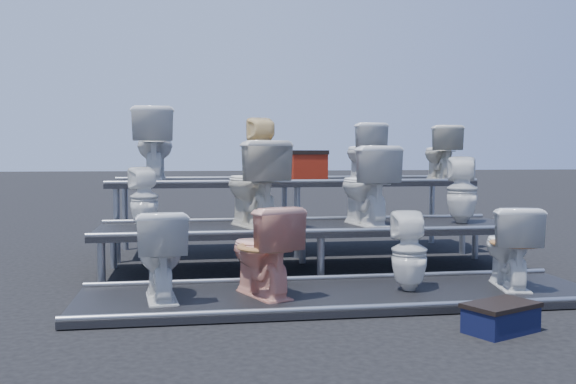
{
  "coord_description": "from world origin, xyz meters",
  "views": [
    {
      "loc": [
        -1.23,
        -6.28,
        1.17
      ],
      "look_at": [
        -0.22,
        0.1,
        0.8
      ],
      "focal_mm": 40.0,
      "sensor_mm": 36.0,
      "label": 1
    }
  ],
  "objects": [
    {
      "name": "tier_mid",
      "position": [
        0.0,
        0.0,
        0.23
      ],
      "size": [
        4.2,
        1.2,
        0.46
      ],
      "primitive_type": "cube",
      "color": "black",
      "rests_on": "ground"
    },
    {
      "name": "red_crate",
      "position": [
        0.18,
        1.27,
        1.02
      ],
      "size": [
        0.49,
        0.42,
        0.31
      ],
      "primitive_type": "cube",
      "rotation": [
        0.0,
        0.0,
        0.18
      ],
      "color": "maroon",
      "rests_on": "tier_back"
    },
    {
      "name": "tier_back",
      "position": [
        0.0,
        1.3,
        0.43
      ],
      "size": [
        4.2,
        1.2,
        0.86
      ],
      "primitive_type": "cube",
      "color": "black",
      "rests_on": "ground"
    },
    {
      "name": "toilet_11",
      "position": [
        1.89,
        1.3,
        1.19
      ],
      "size": [
        0.41,
        0.67,
        0.66
      ],
      "primitive_type": "imported",
      "rotation": [
        0.0,
        0.0,
        3.09
      ],
      "color": "beige",
      "rests_on": "tier_back"
    },
    {
      "name": "toilet_5",
      "position": [
        -0.58,
        0.0,
        0.88
      ],
      "size": [
        0.69,
        0.93,
        0.85
      ],
      "primitive_type": "imported",
      "rotation": [
        0.0,
        0.0,
        3.44
      ],
      "color": "beige",
      "rests_on": "tier_mid"
    },
    {
      "name": "ground",
      "position": [
        0.0,
        0.0,
        0.0
      ],
      "size": [
        80.0,
        80.0,
        0.0
      ],
      "primitive_type": "plane",
      "color": "black",
      "rests_on": "ground"
    },
    {
      "name": "tier_front",
      "position": [
        0.0,
        -1.3,
        0.03
      ],
      "size": [
        4.2,
        1.2,
        0.06
      ],
      "primitive_type": "cube",
      "color": "black",
      "rests_on": "ground"
    },
    {
      "name": "toilet_2",
      "position": [
        0.56,
        -1.3,
        0.38
      ],
      "size": [
        0.34,
        0.34,
        0.65
      ],
      "primitive_type": "imported",
      "rotation": [
        0.0,
        0.0,
        2.97
      ],
      "color": "white",
      "rests_on": "tier_front"
    },
    {
      "name": "toilet_4",
      "position": [
        -1.63,
        0.0,
        0.76
      ],
      "size": [
        0.34,
        0.35,
        0.6
      ],
      "primitive_type": "imported",
      "rotation": [
        0.0,
        0.0,
        3.47
      ],
      "color": "white",
      "rests_on": "tier_mid"
    },
    {
      "name": "toilet_7",
      "position": [
        1.6,
        0.0,
        0.81
      ],
      "size": [
        0.4,
        0.41,
        0.69
      ],
      "primitive_type": "imported",
      "rotation": [
        0.0,
        0.0,
        2.8
      ],
      "color": "white",
      "rests_on": "tier_mid"
    },
    {
      "name": "toilet_9",
      "position": [
        -0.33,
        1.3,
        1.24
      ],
      "size": [
        0.38,
        0.39,
        0.76
      ],
      "primitive_type": "imported",
      "rotation": [
        0.0,
        0.0,
        3.27
      ],
      "color": "#F5D895",
      "rests_on": "tier_back"
    },
    {
      "name": "toilet_3",
      "position": [
        1.44,
        -1.3,
        0.4
      ],
      "size": [
        0.51,
        0.73,
        0.69
      ],
      "primitive_type": "imported",
      "rotation": [
        0.0,
        0.0,
        2.94
      ],
      "color": "white",
      "rests_on": "tier_front"
    },
    {
      "name": "toilet_8",
      "position": [
        -1.6,
        1.3,
        1.28
      ],
      "size": [
        0.49,
        0.84,
        0.85
      ],
      "primitive_type": "imported",
      "rotation": [
        0.0,
        0.0,
        3.16
      ],
      "color": "white",
      "rests_on": "tier_back"
    },
    {
      "name": "toilet_0",
      "position": [
        -1.43,
        -1.3,
        0.4
      ],
      "size": [
        0.46,
        0.71,
        0.69
      ],
      "primitive_type": "imported",
      "rotation": [
        0.0,
        0.0,
        3.25
      ],
      "color": "white",
      "rests_on": "tier_front"
    },
    {
      "name": "toilet_1",
      "position": [
        -0.64,
        -1.3,
        0.42
      ],
      "size": [
        0.63,
        0.8,
        0.72
      ],
      "primitive_type": "imported",
      "rotation": [
        0.0,
        0.0,
        3.52
      ],
      "color": "#E09681",
      "rests_on": "tier_front"
    },
    {
      "name": "toilet_10",
      "position": [
        0.9,
        1.3,
        1.2
      ],
      "size": [
        0.44,
        0.7,
        0.69
      ],
      "primitive_type": "imported",
      "rotation": [
        0.0,
        0.0,
        3.23
      ],
      "color": "white",
      "rests_on": "tier_back"
    },
    {
      "name": "step_stool",
      "position": [
        0.81,
        -2.38,
        0.08
      ],
      "size": [
        0.54,
        0.45,
        0.17
      ],
      "primitive_type": "cube",
      "rotation": [
        0.0,
        0.0,
        0.42
      ],
      "color": "black",
      "rests_on": "ground"
    },
    {
      "name": "toilet_6",
      "position": [
        0.57,
        0.0,
        0.86
      ],
      "size": [
        0.55,
        0.84,
        0.8
      ],
      "primitive_type": "imported",
      "rotation": [
        0.0,
        0.0,
        3.28
      ],
      "color": "white",
      "rests_on": "tier_mid"
    }
  ]
}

